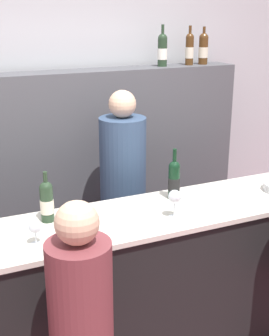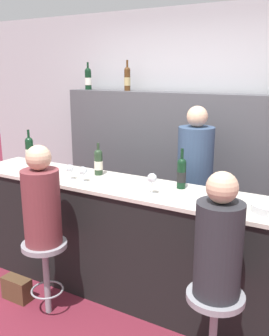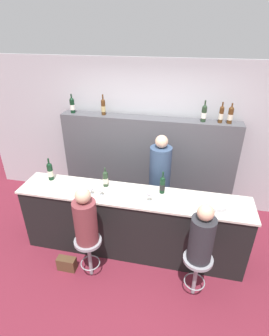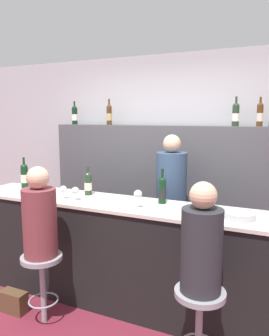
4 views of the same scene
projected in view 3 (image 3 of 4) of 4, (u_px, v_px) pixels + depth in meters
ground_plane at (128, 262)px, 3.81m from camera, size 16.00×16.00×0.00m
wall_back at (150, 136)px, 4.66m from camera, size 6.40×0.05×2.60m
bar_counter at (132, 223)px, 3.79m from camera, size 3.19×0.57×1.01m
back_bar_cabinet at (147, 164)px, 4.68m from camera, size 2.99×0.28×1.70m
wine_bottle_counter_0 at (50, 171)px, 3.84m from camera, size 0.08×0.08×0.35m
wine_bottle_counter_1 at (105, 179)px, 3.69m from camera, size 0.08×0.08×0.29m
wine_bottle_counter_2 at (162, 185)px, 3.53m from camera, size 0.07×0.07×0.32m
wine_bottle_backbar_0 at (72, 105)px, 4.46m from camera, size 0.08×0.08×0.32m
wine_bottle_backbar_1 at (103, 107)px, 4.35m from camera, size 0.07×0.07×0.34m
wine_bottle_backbar_2 at (204, 113)px, 4.05m from camera, size 0.08×0.08×0.33m
wine_bottle_backbar_3 at (221, 114)px, 4.00m from camera, size 0.07×0.07×0.32m
wine_bottle_backbar_4 at (230, 115)px, 3.97m from camera, size 0.08×0.08×0.31m
wine_glass_0 at (91, 189)px, 3.51m from camera, size 0.07×0.07×0.13m
wine_glass_1 at (101, 190)px, 3.48m from camera, size 0.07×0.07×0.13m
wine_glass_2 at (150, 194)px, 3.35m from camera, size 0.07×0.07×0.16m
metal_bowl at (217, 205)px, 3.30m from camera, size 0.25×0.25×0.05m
bar_stool_left at (89, 248)px, 3.41m from camera, size 0.36×0.36×0.62m
guest_seated_left at (85, 219)px, 3.18m from camera, size 0.29×0.29×0.78m
bar_stool_right at (197, 266)px, 3.15m from camera, size 0.36×0.36×0.62m
guest_seated_right at (202, 236)px, 2.92m from camera, size 0.28×0.28×0.77m
bartender at (159, 186)px, 4.23m from camera, size 0.34×0.34×1.62m
handbag at (67, 264)px, 3.66m from camera, size 0.26×0.12×0.20m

